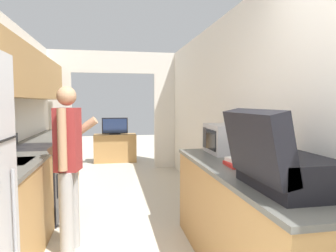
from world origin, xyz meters
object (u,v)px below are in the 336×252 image
suitcase (277,162)px  tv_cabinet (115,148)px  person (68,165)px  microwave (225,139)px  book_stack (239,163)px  range_oven (34,182)px  television (115,126)px

suitcase → tv_cabinet: (-0.92, 5.62, -0.73)m
person → suitcase: size_ratio=2.41×
microwave → tv_cabinet: (-1.10, 4.30, -0.72)m
microwave → book_stack: bearing=-100.8°
range_oven → microwave: microwave is taller
range_oven → person: (0.54, -0.92, 0.39)m
person → tv_cabinet: size_ratio=1.59×
suitcase → microwave: bearing=82.1°
suitcase → tv_cabinet: 5.75m
range_oven → person: person is taller
person → book_stack: (1.46, -0.59, 0.08)m
range_oven → suitcase: suitcase is taller
book_stack → microwave: bearing=79.2°
range_oven → book_stack: (2.00, -1.50, 0.47)m
tv_cabinet → television: television is taller
person → tv_cabinet: person is taller
range_oven → microwave: size_ratio=2.14×
range_oven → book_stack: 2.55m
range_oven → suitcase: size_ratio=1.58×
range_oven → book_stack: range_oven is taller
suitcase → range_oven: bearing=131.5°
microwave → tv_cabinet: microwave is taller
book_stack → person: bearing=158.2°
person → tv_cabinet: 4.41m
television → range_oven: bearing=-106.8°
person → television: (0.49, 4.31, 0.02)m
suitcase → television: size_ratio=1.08×
suitcase → television: (-0.92, 5.58, -0.20)m
television → tv_cabinet: bearing=90.0°
person → range_oven: bearing=41.4°
microwave → television: bearing=104.5°
person → suitcase: 1.91m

